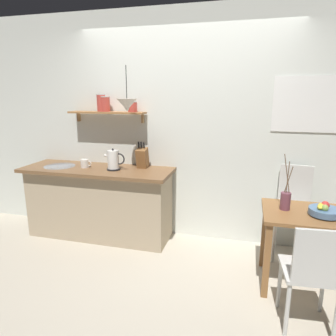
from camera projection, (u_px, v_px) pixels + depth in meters
ground_plane at (171, 258)px, 3.36m from camera, size 14.00×14.00×0.00m
back_wall at (202, 129)px, 3.60m from camera, size 6.80×0.11×2.70m
kitchen_counter at (99, 202)px, 3.81m from camera, size 1.83×0.63×0.88m
wall_shelf at (109, 107)px, 3.67m from camera, size 0.96×0.20×0.34m
dining_table at (309, 228)px, 2.74m from camera, size 0.82×0.62×0.73m
dining_chair_near at (312, 271)px, 2.23m from camera, size 0.42×0.42×0.87m
dining_chair_far at (293, 208)px, 3.32m from camera, size 0.42×0.42×1.00m
fruit_bowl at (325, 211)px, 2.63m from camera, size 0.27×0.27×0.13m
twig_vase at (285, 200)px, 2.77m from camera, size 0.09×0.09×0.51m
electric_kettle at (114, 160)px, 3.58m from camera, size 0.25×0.16×0.26m
knife_block at (142, 158)px, 3.66m from camera, size 0.12×0.18×0.32m
coffee_mug_by_sink at (85, 163)px, 3.71m from camera, size 0.14×0.10×0.10m
pendant_lamp at (127, 104)px, 3.30m from camera, size 0.22×0.22×0.47m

